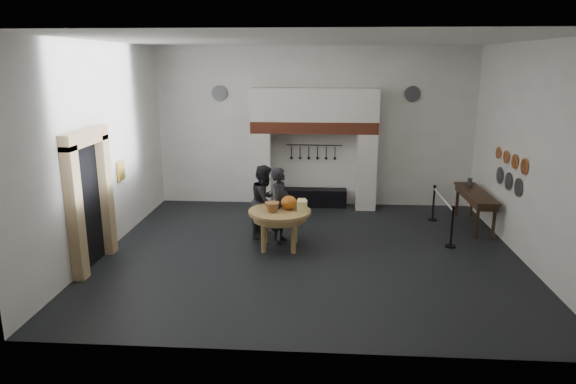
# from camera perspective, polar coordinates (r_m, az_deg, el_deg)

# --- Properties ---
(floor) EXTENTS (9.00, 8.00, 0.02)m
(floor) POSITION_cam_1_polar(r_m,az_deg,el_deg) (11.39, 2.44, -6.70)
(floor) COLOR black
(floor) RESTS_ON ground
(ceiling) EXTENTS (9.00, 8.00, 0.02)m
(ceiling) POSITION_cam_1_polar(r_m,az_deg,el_deg) (10.63, 2.71, 16.55)
(ceiling) COLOR silver
(ceiling) RESTS_ON wall_back
(wall_back) EXTENTS (9.00, 0.02, 4.50)m
(wall_back) POSITION_cam_1_polar(r_m,az_deg,el_deg) (14.74, 2.95, 7.20)
(wall_back) COLOR white
(wall_back) RESTS_ON floor
(wall_front) EXTENTS (9.00, 0.02, 4.50)m
(wall_front) POSITION_cam_1_polar(r_m,az_deg,el_deg) (6.88, 1.74, -1.22)
(wall_front) COLOR white
(wall_front) RESTS_ON floor
(wall_left) EXTENTS (0.02, 8.00, 4.50)m
(wall_left) POSITION_cam_1_polar(r_m,az_deg,el_deg) (11.78, -19.96, 4.51)
(wall_left) COLOR white
(wall_left) RESTS_ON floor
(wall_right) EXTENTS (0.02, 8.00, 4.50)m
(wall_right) POSITION_cam_1_polar(r_m,az_deg,el_deg) (11.59, 25.45, 3.82)
(wall_right) COLOR white
(wall_right) RESTS_ON floor
(chimney_pier_left) EXTENTS (0.55, 0.70, 2.15)m
(chimney_pier_left) POSITION_cam_1_polar(r_m,az_deg,el_deg) (14.69, -2.90, 2.52)
(chimney_pier_left) COLOR silver
(chimney_pier_left) RESTS_ON floor
(chimney_pier_right) EXTENTS (0.55, 0.70, 2.15)m
(chimney_pier_right) POSITION_cam_1_polar(r_m,az_deg,el_deg) (14.64, 8.65, 2.33)
(chimney_pier_right) COLOR silver
(chimney_pier_right) RESTS_ON floor
(hearth_brick_band) EXTENTS (3.50, 0.72, 0.32)m
(hearth_brick_band) POSITION_cam_1_polar(r_m,az_deg,el_deg) (14.39, 2.93, 7.26)
(hearth_brick_band) COLOR #9E442B
(hearth_brick_band) RESTS_ON chimney_pier_left
(chimney_hood) EXTENTS (3.50, 0.70, 0.90)m
(chimney_hood) POSITION_cam_1_polar(r_m,az_deg,el_deg) (14.32, 2.96, 9.68)
(chimney_hood) COLOR silver
(chimney_hood) RESTS_ON hearth_brick_band
(iron_range) EXTENTS (1.90, 0.45, 0.50)m
(iron_range) POSITION_cam_1_polar(r_m,az_deg,el_deg) (14.86, 2.83, -0.62)
(iron_range) COLOR black
(iron_range) RESTS_ON floor
(utensil_rail) EXTENTS (1.60, 0.02, 0.02)m
(utensil_rail) POSITION_cam_1_polar(r_m,az_deg,el_deg) (14.73, 2.92, 5.23)
(utensil_rail) COLOR black
(utensil_rail) RESTS_ON wall_back
(door_recess) EXTENTS (0.04, 1.10, 2.50)m
(door_recess) POSITION_cam_1_polar(r_m,az_deg,el_deg) (11.09, -21.41, -1.51)
(door_recess) COLOR black
(door_recess) RESTS_ON floor
(door_jamb_near) EXTENTS (0.22, 0.30, 2.60)m
(door_jamb_near) POSITION_cam_1_polar(r_m,az_deg,el_deg) (10.43, -22.59, -2.30)
(door_jamb_near) COLOR tan
(door_jamb_near) RESTS_ON floor
(door_jamb_far) EXTENTS (0.22, 0.30, 2.60)m
(door_jamb_far) POSITION_cam_1_polar(r_m,az_deg,el_deg) (11.65, -19.60, -0.35)
(door_jamb_far) COLOR tan
(door_jamb_far) RESTS_ON floor
(door_lintel) EXTENTS (0.22, 1.70, 0.30)m
(door_lintel) POSITION_cam_1_polar(r_m,az_deg,el_deg) (10.77, -21.66, 5.66)
(door_lintel) COLOR tan
(door_lintel) RESTS_ON door_jamb_near
(wall_plaque) EXTENTS (0.05, 0.34, 0.44)m
(wall_plaque) POSITION_cam_1_polar(r_m,az_deg,el_deg) (12.60, -18.06, 2.25)
(wall_plaque) COLOR gold
(wall_plaque) RESTS_ON wall_left
(work_table) EXTENTS (1.67, 1.67, 0.07)m
(work_table) POSITION_cam_1_polar(r_m,az_deg,el_deg) (11.40, -0.94, -2.22)
(work_table) COLOR tan
(work_table) RESTS_ON floor
(pumpkin) EXTENTS (0.36, 0.36, 0.31)m
(pumpkin) POSITION_cam_1_polar(r_m,az_deg,el_deg) (11.42, 0.10, -1.18)
(pumpkin) COLOR #C6741C
(pumpkin) RESTS_ON work_table
(cheese_block_big) EXTENTS (0.22, 0.22, 0.24)m
(cheese_block_big) POSITION_cam_1_polar(r_m,az_deg,el_deg) (11.27, 1.57, -1.58)
(cheese_block_big) COLOR #E7DF8A
(cheese_block_big) RESTS_ON work_table
(cheese_block_small) EXTENTS (0.18, 0.18, 0.20)m
(cheese_block_small) POSITION_cam_1_polar(r_m,az_deg,el_deg) (11.57, 1.54, -1.27)
(cheese_block_small) COLOR #FCF896
(cheese_block_small) RESTS_ON work_table
(wicker_basket) EXTENTS (0.38, 0.38, 0.22)m
(wicker_basket) POSITION_cam_1_polar(r_m,az_deg,el_deg) (11.22, -1.77, -1.71)
(wicker_basket) COLOR #A26D3B
(wicker_basket) RESTS_ON work_table
(bread_loaf) EXTENTS (0.31, 0.18, 0.13)m
(bread_loaf) POSITION_cam_1_polar(r_m,az_deg,el_deg) (11.71, -1.28, -1.25)
(bread_loaf) COLOR olive
(bread_loaf) RESTS_ON work_table
(visitor_near) EXTENTS (0.60, 0.74, 1.77)m
(visitor_near) POSITION_cam_1_polar(r_m,az_deg,el_deg) (11.74, -0.87, -1.50)
(visitor_near) COLOR black
(visitor_near) RESTS_ON floor
(visitor_far) EXTENTS (0.84, 0.98, 1.73)m
(visitor_far) POSITION_cam_1_polar(r_m,az_deg,el_deg) (12.16, -2.59, -1.01)
(visitor_far) COLOR black
(visitor_far) RESTS_ON floor
(side_table) EXTENTS (0.55, 2.20, 0.06)m
(side_table) POSITION_cam_1_polar(r_m,az_deg,el_deg) (13.68, 20.15, -0.14)
(side_table) COLOR #392415
(side_table) RESTS_ON floor
(pewter_jug) EXTENTS (0.12, 0.12, 0.22)m
(pewter_jug) POSITION_cam_1_polar(r_m,az_deg,el_deg) (14.21, 19.55, 1.02)
(pewter_jug) COLOR #4A4B4F
(pewter_jug) RESTS_ON side_table
(copper_pan_a) EXTENTS (0.03, 0.34, 0.34)m
(copper_pan_a) POSITION_cam_1_polar(r_m,az_deg,el_deg) (11.81, 24.77, 2.59)
(copper_pan_a) COLOR #C6662D
(copper_pan_a) RESTS_ON wall_right
(copper_pan_b) EXTENTS (0.03, 0.32, 0.32)m
(copper_pan_b) POSITION_cam_1_polar(r_m,az_deg,el_deg) (12.32, 23.89, 3.12)
(copper_pan_b) COLOR #C6662D
(copper_pan_b) RESTS_ON wall_right
(copper_pan_c) EXTENTS (0.03, 0.30, 0.30)m
(copper_pan_c) POSITION_cam_1_polar(r_m,az_deg,el_deg) (12.83, 23.08, 3.61)
(copper_pan_c) COLOR #C6662D
(copper_pan_c) RESTS_ON wall_right
(copper_pan_d) EXTENTS (0.03, 0.28, 0.28)m
(copper_pan_d) POSITION_cam_1_polar(r_m,az_deg,el_deg) (13.34, 22.33, 4.06)
(copper_pan_d) COLOR #C6662D
(copper_pan_d) RESTS_ON wall_right
(pewter_plate_left) EXTENTS (0.03, 0.40, 0.40)m
(pewter_plate_left) POSITION_cam_1_polar(r_m,az_deg,el_deg) (12.10, 24.19, 0.47)
(pewter_plate_left) COLOR #4C4C51
(pewter_plate_left) RESTS_ON wall_right
(pewter_plate_mid) EXTENTS (0.03, 0.40, 0.40)m
(pewter_plate_mid) POSITION_cam_1_polar(r_m,az_deg,el_deg) (12.65, 23.29, 1.13)
(pewter_plate_mid) COLOR #4C4C51
(pewter_plate_mid) RESTS_ON wall_right
(pewter_plate_right) EXTENTS (0.03, 0.40, 0.40)m
(pewter_plate_right) POSITION_cam_1_polar(r_m,az_deg,el_deg) (13.20, 22.45, 1.73)
(pewter_plate_right) COLOR #4C4C51
(pewter_plate_right) RESTS_ON wall_right
(pewter_plate_back_left) EXTENTS (0.44, 0.03, 0.44)m
(pewter_plate_back_left) POSITION_cam_1_polar(r_m,az_deg,el_deg) (14.90, -7.63, 10.84)
(pewter_plate_back_left) COLOR #4C4C51
(pewter_plate_back_left) RESTS_ON wall_back
(pewter_plate_back_right) EXTENTS (0.44, 0.03, 0.44)m
(pewter_plate_back_right) POSITION_cam_1_polar(r_m,az_deg,el_deg) (14.82, 13.68, 10.54)
(pewter_plate_back_right) COLOR #4C4C51
(pewter_plate_back_right) RESTS_ON wall_back
(barrier_post_near) EXTENTS (0.05, 0.05, 0.90)m
(barrier_post_near) POSITION_cam_1_polar(r_m,az_deg,el_deg) (12.12, 17.75, -3.82)
(barrier_post_near) COLOR black
(barrier_post_near) RESTS_ON floor
(barrier_post_far) EXTENTS (0.05, 0.05, 0.90)m
(barrier_post_far) POSITION_cam_1_polar(r_m,az_deg,el_deg) (13.99, 15.86, -1.27)
(barrier_post_far) COLOR black
(barrier_post_far) RESTS_ON floor
(barrier_rope) EXTENTS (0.04, 2.00, 0.04)m
(barrier_rope) POSITION_cam_1_polar(r_m,az_deg,el_deg) (12.95, 16.86, -0.76)
(barrier_rope) COLOR white
(barrier_rope) RESTS_ON barrier_post_near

